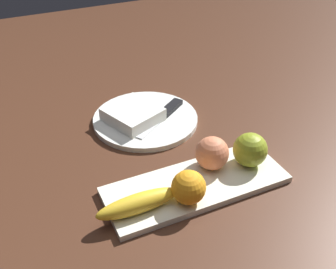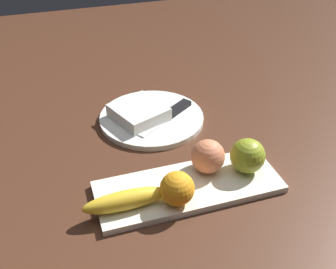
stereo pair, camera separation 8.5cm
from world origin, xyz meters
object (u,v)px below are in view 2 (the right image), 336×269
Objects in this scene: folded_napkin at (139,112)px; knife at (173,112)px; orange_near_apple at (177,188)px; banana at (125,200)px; apple at (247,156)px; dinner_plate at (152,118)px; fruit_tray at (189,187)px; peach at (208,156)px.

knife is (-0.08, 0.01, -0.01)m from folded_napkin.
banana is at bearing -7.40° from orange_near_apple.
orange_near_apple reaches higher than banana.
banana is at bearing 6.60° from apple.
fruit_tray is at bearing 90.00° from dinner_plate.
peach is 0.42× the size of knife.
orange_near_apple is at bearing 88.99° from folded_napkin.
dinner_plate is 0.05m from knife.
banana is at bearing 22.20° from knife.
banana is (0.25, 0.03, -0.02)m from apple.
peach reaches higher than fruit_tray.
folded_napkin is 0.71× the size of knife.
orange_near_apple is (0.16, 0.04, -0.00)m from apple.
folded_napkin is (-0.10, -0.28, -0.00)m from banana.
fruit_tray is 0.25m from knife.
peach is at bearing 16.15° from banana.
knife is at bearing -73.49° from apple.
peach is (-0.18, -0.05, 0.02)m from banana.
folded_napkin is at bearing -40.35° from knife.
banana is (0.13, 0.02, 0.02)m from fruit_tray.
knife is at bearing -107.19° from orange_near_apple.
folded_napkin is at bearing -83.07° from fruit_tray.
apple is 1.10× the size of orange_near_apple.
dinner_plate is (-0.13, -0.28, -0.02)m from banana.
folded_napkin is (0.08, -0.23, -0.02)m from peach.
apple is 0.29m from folded_napkin.
folded_napkin reaches higher than fruit_tray.
fruit_tray is 5.14× the size of apple.
banana is at bearing 16.50° from peach.
folded_napkin reaches higher than dinner_plate.
banana is at bearing 71.00° from folded_napkin.
fruit_tray is 3.08× the size of folded_napkin.
dinner_plate is (0.00, -0.26, -0.00)m from fruit_tray.
dinner_plate is at bearing 180.00° from folded_napkin.
fruit_tray is at bearing 9.82° from banana.
apple is 0.25m from knife.
fruit_tray is 5.65× the size of orange_near_apple.
fruit_tray is at bearing 2.84° from apple.
orange_near_apple is 0.30m from dinner_plate.
banana is 2.30× the size of peach.
apple reaches higher than peach.
dinner_plate is at bearing 65.13° from banana.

